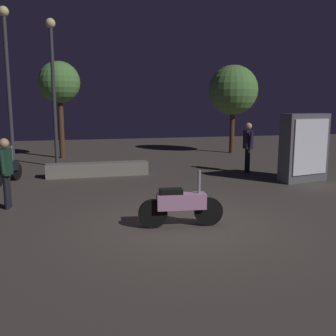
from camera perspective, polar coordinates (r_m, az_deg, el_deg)
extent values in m
plane|color=#4C443D|center=(7.65, 3.01, -8.38)|extent=(40.00, 40.00, 0.00)
cylinder|color=black|center=(7.33, -2.29, -6.90)|extent=(0.57, 0.16, 0.56)
cylinder|color=black|center=(7.51, 6.14, -6.53)|extent=(0.57, 0.16, 0.56)
cube|color=#C68CB7|center=(7.34, 1.99, -5.01)|extent=(0.98, 0.41, 0.30)
cube|color=black|center=(7.26, 0.44, -3.54)|extent=(0.46, 0.29, 0.10)
cylinder|color=gray|center=(7.32, 4.70, -2.06)|extent=(0.07, 0.07, 0.45)
sphere|color=#F2EABF|center=(7.42, 5.42, -4.49)|extent=(0.12, 0.12, 0.12)
cylinder|color=black|center=(12.90, -21.90, -0.47)|extent=(0.29, 0.56, 0.56)
cube|color=black|center=(12.39, -23.14, 0.15)|extent=(0.62, 0.99, 0.30)
cube|color=black|center=(12.19, -23.65, 0.93)|extent=(0.38, 0.50, 0.10)
cylinder|color=gray|center=(12.65, -22.48, 2.08)|extent=(0.08, 0.08, 0.45)
sphere|color=#F2EABF|center=(12.78, -22.18, 0.70)|extent=(0.12, 0.12, 0.12)
cylinder|color=black|center=(13.51, 11.99, 1.05)|extent=(0.12, 0.12, 0.85)
cylinder|color=black|center=(13.66, 11.73, 1.14)|extent=(0.12, 0.12, 0.85)
cube|color=#261E38|center=(13.50, 11.97, 4.22)|extent=(0.26, 0.38, 0.63)
sphere|color=tan|center=(13.47, 12.04, 6.19)|extent=(0.24, 0.24, 0.24)
cylinder|color=#261E38|center=(13.28, 12.37, 4.26)|extent=(0.10, 0.19, 0.58)
cylinder|color=#261E38|center=(13.72, 11.59, 4.44)|extent=(0.10, 0.19, 0.58)
cylinder|color=black|center=(9.48, -22.93, -3.19)|extent=(0.12, 0.12, 0.78)
cylinder|color=black|center=(9.33, -23.17, -3.40)|extent=(0.12, 0.12, 0.78)
cube|color=#1E3F2D|center=(9.28, -23.32, 0.83)|extent=(0.28, 0.38, 0.58)
sphere|color=tan|center=(9.24, -23.49, 3.47)|extent=(0.22, 0.22, 0.22)
cylinder|color=#1E3F2D|center=(9.51, -22.96, 1.21)|extent=(0.11, 0.19, 0.53)
cylinder|color=#1E3F2D|center=(9.05, -23.72, 0.79)|extent=(0.11, 0.19, 0.53)
cylinder|color=#38383D|center=(14.89, -22.83, 10.08)|extent=(0.14, 0.14, 5.41)
sphere|color=#F9E59E|center=(15.23, -23.55, 20.83)|extent=(0.36, 0.36, 0.36)
cylinder|color=#38383D|center=(15.15, -16.79, 9.95)|extent=(0.14, 0.14, 5.18)
sphere|color=#F9E59E|center=(15.44, -17.30, 20.12)|extent=(0.36, 0.36, 0.36)
cylinder|color=#4C331E|center=(17.63, -15.78, 5.86)|extent=(0.24, 0.24, 2.72)
sphere|color=#568C42|center=(17.63, -16.08, 12.33)|extent=(1.81, 1.81, 1.81)
cylinder|color=#4C331E|center=(19.17, 9.61, 5.61)|extent=(0.24, 0.24, 2.24)
sphere|color=#568C42|center=(19.15, 9.77, 11.49)|extent=(2.41, 2.41, 2.41)
cube|color=#595960|center=(12.41, 19.80, 2.88)|extent=(1.67, 0.81, 2.10)
cube|color=white|center=(12.22, 20.72, 2.98)|extent=(1.33, 0.31, 1.68)
cube|color=gray|center=(12.90, -10.51, -0.19)|extent=(3.36, 0.50, 0.45)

